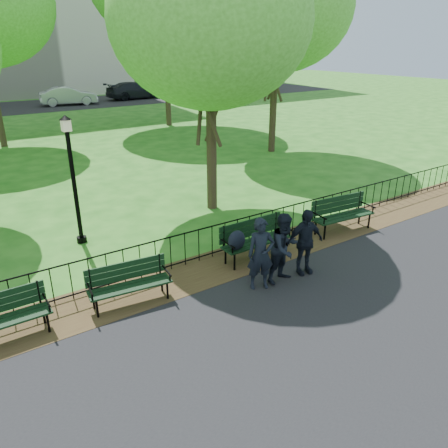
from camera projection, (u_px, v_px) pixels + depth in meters
ground at (280, 283)px, 10.19m from camera, size 120.00×120.00×0.00m
asphalt_path at (409, 365)px, 7.59m from camera, size 60.00×9.20×0.01m
dirt_strip at (242, 258)px, 11.33m from camera, size 60.00×1.60×0.01m
far_street at (7, 108)px, 36.89m from camera, size 70.00×9.00×0.01m
iron_fence at (231, 235)px, 11.52m from camera, size 24.06×0.06×1.00m
park_bench_main at (247, 237)px, 10.90m from camera, size 1.94×0.60×1.10m
park_bench_left_a at (128, 279)px, 9.23m from camera, size 1.79×0.73×0.99m
park_bench_right_a at (341, 210)px, 12.78m from camera, size 2.02×0.80×1.12m
lamppost at (73, 176)px, 11.54m from camera, size 0.32×0.32×3.51m
tree_near_e at (210, 21)px, 12.60m from camera, size 5.95×5.95×8.30m
tree_mid_e at (277, 6)px, 19.85m from camera, size 6.92×6.92×9.64m
person_left at (261, 254)px, 9.68m from camera, size 0.72×0.61×1.68m
person_mid at (285, 248)px, 9.98m from camera, size 0.85×0.51×1.67m
person_right at (305, 242)px, 10.33m from camera, size 1.01×0.58×1.63m
sedan_silver at (68, 96)px, 38.33m from camera, size 5.01×2.37×1.59m
sedan_dark at (134, 90)px, 42.47m from camera, size 5.68×2.70×1.60m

